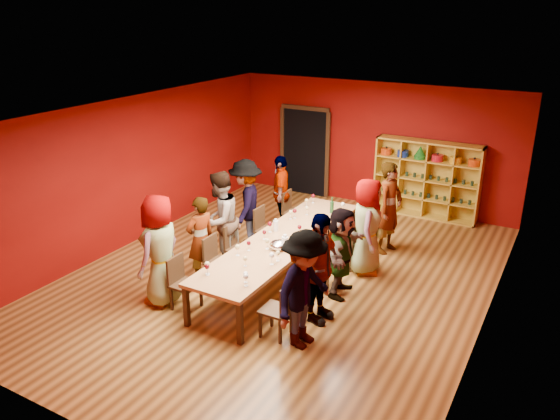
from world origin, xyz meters
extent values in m
cube|color=brown|center=(0.00, 0.00, -0.01)|extent=(7.10, 9.10, 0.02)
cube|color=#640705|center=(0.00, 4.51, 1.50)|extent=(7.10, 0.02, 3.00)
cube|color=#640705|center=(0.00, -4.51, 1.50)|extent=(7.10, 0.02, 3.00)
cube|color=#640705|center=(-3.51, 0.00, 1.50)|extent=(0.02, 9.10, 3.00)
cube|color=#640705|center=(3.51, 0.00, 1.50)|extent=(0.02, 9.10, 3.00)
cube|color=silver|center=(0.00, 0.00, 3.01)|extent=(7.10, 9.10, 0.02)
cube|color=#A27043|center=(0.00, 0.00, 0.72)|extent=(1.10, 4.50, 0.06)
cube|color=black|center=(-0.49, -2.17, 0.34)|extent=(0.08, 0.08, 0.69)
cube|color=black|center=(-0.49, 2.17, 0.34)|extent=(0.08, 0.08, 0.69)
cube|color=black|center=(0.49, -2.17, 0.34)|extent=(0.08, 0.08, 0.69)
cube|color=black|center=(0.49, 2.17, 0.34)|extent=(0.08, 0.08, 0.69)
cube|color=black|center=(-1.80, 4.44, 1.10)|extent=(1.20, 0.14, 2.20)
cube|color=black|center=(-1.80, 4.37, 2.25)|extent=(1.32, 0.06, 0.10)
cube|color=black|center=(-2.45, 4.37, 1.10)|extent=(0.10, 0.06, 2.20)
cube|color=black|center=(-1.15, 4.37, 1.10)|extent=(0.10, 0.06, 2.20)
cube|color=gold|center=(0.22, 4.28, 0.90)|extent=(0.04, 0.40, 1.80)
cube|color=gold|center=(2.58, 4.28, 0.90)|extent=(0.04, 0.40, 1.80)
cube|color=gold|center=(1.40, 4.28, 1.78)|extent=(2.40, 0.40, 0.04)
cube|color=gold|center=(1.40, 4.28, 0.02)|extent=(2.40, 0.40, 0.04)
cube|color=gold|center=(1.40, 4.47, 0.90)|extent=(2.40, 0.02, 1.80)
cube|color=gold|center=(1.40, 4.28, 0.45)|extent=(2.36, 0.38, 0.03)
cube|color=gold|center=(1.40, 4.28, 0.90)|extent=(2.36, 0.38, 0.03)
cube|color=gold|center=(1.40, 4.28, 1.35)|extent=(2.36, 0.38, 0.03)
cube|color=gold|center=(0.80, 4.28, 0.90)|extent=(0.03, 0.38, 1.76)
cube|color=gold|center=(1.40, 4.28, 0.90)|extent=(0.03, 0.38, 1.76)
cube|color=gold|center=(2.00, 4.28, 0.90)|extent=(0.03, 0.38, 1.76)
cylinder|color=#CB3F0B|center=(0.40, 4.28, 1.44)|extent=(0.26, 0.26, 0.15)
sphere|color=black|center=(0.40, 4.28, 1.53)|extent=(0.05, 0.05, 0.05)
cylinder|color=navy|center=(0.80, 4.28, 1.44)|extent=(0.26, 0.26, 0.15)
sphere|color=black|center=(0.80, 4.28, 1.53)|extent=(0.05, 0.05, 0.05)
cylinder|color=#196720|center=(1.20, 4.28, 1.41)|extent=(0.26, 0.26, 0.08)
cone|color=#196720|center=(1.20, 4.28, 1.56)|extent=(0.24, 0.24, 0.22)
cylinder|color=#B01422|center=(1.60, 4.28, 1.44)|extent=(0.26, 0.26, 0.15)
sphere|color=black|center=(1.60, 4.28, 1.53)|extent=(0.05, 0.05, 0.05)
cylinder|color=gold|center=(2.00, 4.28, 1.44)|extent=(0.26, 0.26, 0.15)
sphere|color=black|center=(2.00, 4.28, 1.53)|extent=(0.05, 0.05, 0.05)
cylinder|color=#CB3F0B|center=(2.40, 4.28, 1.44)|extent=(0.26, 0.26, 0.15)
sphere|color=black|center=(2.40, 4.28, 1.53)|extent=(0.05, 0.05, 0.05)
cylinder|color=black|center=(0.38, 4.28, 0.52)|extent=(0.07, 0.07, 0.10)
cylinder|color=black|center=(0.56, 4.28, 0.52)|extent=(0.07, 0.07, 0.10)
cylinder|color=black|center=(0.75, 4.28, 0.52)|extent=(0.07, 0.07, 0.10)
cylinder|color=black|center=(0.93, 4.28, 0.52)|extent=(0.07, 0.07, 0.10)
cylinder|color=black|center=(1.12, 4.28, 0.52)|extent=(0.07, 0.07, 0.10)
cylinder|color=black|center=(1.30, 4.28, 0.52)|extent=(0.07, 0.07, 0.10)
cylinder|color=black|center=(1.49, 4.28, 0.52)|extent=(0.07, 0.07, 0.10)
cylinder|color=black|center=(1.67, 4.28, 0.52)|extent=(0.07, 0.07, 0.10)
cylinder|color=black|center=(1.86, 4.28, 0.52)|extent=(0.07, 0.07, 0.10)
cylinder|color=black|center=(2.04, 4.28, 0.52)|extent=(0.07, 0.07, 0.10)
cylinder|color=black|center=(2.23, 4.28, 0.52)|extent=(0.07, 0.07, 0.10)
cylinder|color=black|center=(2.42, 4.28, 0.52)|extent=(0.07, 0.07, 0.10)
cylinder|color=black|center=(0.38, 4.28, 0.97)|extent=(0.07, 0.07, 0.10)
cylinder|color=black|center=(0.56, 4.28, 0.97)|extent=(0.07, 0.07, 0.10)
cylinder|color=black|center=(0.75, 4.28, 0.97)|extent=(0.07, 0.07, 0.10)
cylinder|color=black|center=(0.93, 4.28, 0.97)|extent=(0.07, 0.07, 0.10)
cylinder|color=black|center=(1.12, 4.28, 0.97)|extent=(0.07, 0.07, 0.10)
cylinder|color=black|center=(1.30, 4.28, 0.97)|extent=(0.07, 0.07, 0.10)
cylinder|color=black|center=(1.49, 4.28, 0.97)|extent=(0.07, 0.07, 0.10)
cylinder|color=black|center=(1.67, 4.28, 0.97)|extent=(0.07, 0.07, 0.10)
cylinder|color=black|center=(1.86, 4.28, 0.97)|extent=(0.07, 0.07, 0.10)
cylinder|color=black|center=(2.04, 4.28, 0.97)|extent=(0.07, 0.07, 0.10)
cylinder|color=black|center=(2.23, 4.28, 0.97)|extent=(0.07, 0.07, 0.10)
cylinder|color=black|center=(2.42, 4.28, 0.97)|extent=(0.07, 0.07, 0.10)
cube|color=black|center=(-0.83, -1.76, 0.43)|extent=(0.42, 0.42, 0.04)
cube|color=black|center=(-1.02, -1.76, 0.67)|extent=(0.04, 0.40, 0.44)
cube|color=black|center=(-1.00, -1.93, 0.21)|extent=(0.04, 0.04, 0.41)
cube|color=black|center=(-0.66, -1.93, 0.21)|extent=(0.04, 0.04, 0.41)
cube|color=black|center=(-1.00, -1.59, 0.21)|extent=(0.04, 0.04, 0.41)
cube|color=black|center=(-0.66, -1.59, 0.21)|extent=(0.04, 0.04, 0.41)
imported|color=#535459|center=(-1.31, -1.76, 0.94)|extent=(0.58, 0.96, 1.88)
cube|color=black|center=(-0.83, -0.82, 0.43)|extent=(0.42, 0.42, 0.04)
cube|color=black|center=(-1.02, -0.82, 0.67)|extent=(0.04, 0.40, 0.44)
cube|color=black|center=(-1.00, -0.99, 0.21)|extent=(0.04, 0.04, 0.41)
cube|color=black|center=(-0.66, -0.99, 0.21)|extent=(0.04, 0.04, 0.41)
cube|color=black|center=(-1.00, -0.65, 0.21)|extent=(0.04, 0.04, 0.41)
cube|color=black|center=(-0.66, -0.65, 0.21)|extent=(0.04, 0.04, 0.41)
imported|color=#141938|center=(-1.22, -0.82, 0.79)|extent=(0.58, 0.68, 1.58)
cube|color=black|center=(-0.83, -0.18, 0.43)|extent=(0.42, 0.42, 0.04)
cube|color=black|center=(-1.02, -0.18, 0.67)|extent=(0.04, 0.40, 0.44)
cube|color=black|center=(-1.00, -0.35, 0.21)|extent=(0.04, 0.04, 0.41)
cube|color=black|center=(-0.66, -0.35, 0.21)|extent=(0.04, 0.04, 0.41)
cube|color=black|center=(-1.00, -0.01, 0.21)|extent=(0.04, 0.04, 0.41)
cube|color=black|center=(-0.66, -0.01, 0.21)|extent=(0.04, 0.04, 0.41)
imported|color=#48484D|center=(-1.24, -0.18, 0.93)|extent=(0.53, 0.92, 1.86)
cube|color=black|center=(-0.83, 0.84, 0.43)|extent=(0.42, 0.42, 0.04)
cube|color=black|center=(-1.02, 0.84, 0.67)|extent=(0.04, 0.40, 0.44)
cube|color=black|center=(-1.00, 0.67, 0.21)|extent=(0.04, 0.04, 0.41)
cube|color=black|center=(-0.66, 0.67, 0.21)|extent=(0.04, 0.04, 0.41)
cube|color=black|center=(-1.00, 1.01, 0.21)|extent=(0.04, 0.04, 0.41)
cube|color=black|center=(-0.66, 1.01, 0.21)|extent=(0.04, 0.04, 0.41)
imported|color=#141B37|center=(-1.33, 0.84, 0.91)|extent=(0.88, 1.27, 1.82)
cube|color=black|center=(-0.83, 2.00, 0.43)|extent=(0.42, 0.42, 0.04)
cube|color=black|center=(-1.02, 2.00, 0.67)|extent=(0.04, 0.40, 0.44)
cube|color=black|center=(-1.00, 1.83, 0.21)|extent=(0.04, 0.04, 0.41)
cube|color=black|center=(-0.66, 1.83, 0.21)|extent=(0.04, 0.04, 0.41)
cube|color=black|center=(-1.00, 2.17, 0.21)|extent=(0.04, 0.04, 0.41)
cube|color=black|center=(-0.66, 2.17, 0.21)|extent=(0.04, 0.04, 0.41)
imported|color=pink|center=(-1.17, 2.00, 0.83)|extent=(0.81, 1.07, 1.66)
cube|color=black|center=(0.83, -1.71, 0.43)|extent=(0.42, 0.42, 0.04)
cube|color=black|center=(1.02, -1.71, 0.67)|extent=(0.04, 0.40, 0.44)
cube|color=black|center=(0.66, -1.88, 0.21)|extent=(0.04, 0.04, 0.41)
cube|color=black|center=(1.00, -1.88, 0.21)|extent=(0.04, 0.04, 0.41)
cube|color=black|center=(0.66, -1.54, 0.21)|extent=(0.04, 0.04, 0.41)
cube|color=black|center=(1.00, -1.54, 0.21)|extent=(0.04, 0.04, 0.41)
imported|color=#5B89BC|center=(1.29, -1.71, 0.90)|extent=(0.60, 1.20, 1.79)
cube|color=black|center=(0.83, -1.01, 0.43)|extent=(0.42, 0.42, 0.04)
cube|color=black|center=(1.02, -1.01, 0.67)|extent=(0.04, 0.40, 0.44)
cube|color=black|center=(0.66, -1.18, 0.21)|extent=(0.04, 0.04, 0.41)
cube|color=black|center=(1.00, -1.18, 0.21)|extent=(0.04, 0.04, 0.41)
cube|color=black|center=(0.66, -0.84, 0.21)|extent=(0.04, 0.04, 0.41)
cube|color=black|center=(1.00, -0.84, 0.21)|extent=(0.04, 0.04, 0.41)
imported|color=#46464B|center=(1.18, -1.01, 0.90)|extent=(0.63, 1.11, 1.79)
cube|color=black|center=(0.83, -0.08, 0.43)|extent=(0.42, 0.42, 0.04)
cube|color=black|center=(1.02, -0.08, 0.67)|extent=(0.04, 0.40, 0.44)
cube|color=black|center=(0.66, -0.25, 0.21)|extent=(0.04, 0.04, 0.41)
cube|color=black|center=(1.00, -0.25, 0.21)|extent=(0.04, 0.04, 0.41)
cube|color=black|center=(0.66, 0.09, 0.21)|extent=(0.04, 0.04, 0.41)
cube|color=black|center=(1.00, 0.09, 0.21)|extent=(0.04, 0.04, 0.41)
imported|color=silver|center=(1.16, -0.08, 0.79)|extent=(0.61, 1.50, 1.57)
cube|color=black|center=(0.83, 0.93, 0.43)|extent=(0.42, 0.42, 0.04)
cube|color=black|center=(1.02, 0.93, 0.67)|extent=(0.04, 0.40, 0.44)
cube|color=black|center=(0.66, 0.76, 0.21)|extent=(0.04, 0.04, 0.41)
cube|color=black|center=(1.00, 0.76, 0.21)|extent=(0.04, 0.04, 0.41)
cube|color=black|center=(0.66, 1.10, 0.21)|extent=(0.04, 0.04, 0.41)
cube|color=black|center=(1.00, 1.10, 0.21)|extent=(0.04, 0.04, 0.41)
imported|color=#C3828E|center=(1.22, 0.93, 0.90)|extent=(0.77, 1.00, 1.80)
cube|color=black|center=(0.83, 2.00, 0.43)|extent=(0.42, 0.42, 0.04)
cube|color=black|center=(1.02, 2.00, 0.67)|extent=(0.04, 0.40, 0.44)
cube|color=black|center=(0.66, 1.83, 0.21)|extent=(0.04, 0.04, 0.41)
cube|color=black|center=(1.00, 1.83, 0.21)|extent=(0.04, 0.04, 0.41)
cube|color=black|center=(0.66, 2.17, 0.21)|extent=(0.04, 0.04, 0.41)
cube|color=black|center=(1.00, 2.17, 0.21)|extent=(0.04, 0.04, 0.41)
imported|color=#16183C|center=(1.29, 2.00, 0.92)|extent=(0.60, 0.75, 1.85)
cylinder|color=white|center=(0.37, -1.80, 0.75)|extent=(0.07, 0.07, 0.01)
cylinder|color=white|center=(0.37, -1.80, 0.82)|extent=(0.01, 0.01, 0.12)
ellipsoid|color=white|center=(0.37, -1.80, 0.91)|extent=(0.08, 0.08, 0.10)
cylinder|color=white|center=(0.30, -0.14, 0.75)|extent=(0.06, 0.06, 0.01)
cylinder|color=white|center=(0.30, -0.14, 0.81)|extent=(0.01, 0.01, 0.10)
ellipsoid|color=white|center=(0.30, -0.14, 0.89)|extent=(0.07, 0.07, 0.09)
cylinder|color=white|center=(0.29, 0.97, 0.75)|extent=(0.07, 0.07, 0.01)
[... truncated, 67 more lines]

